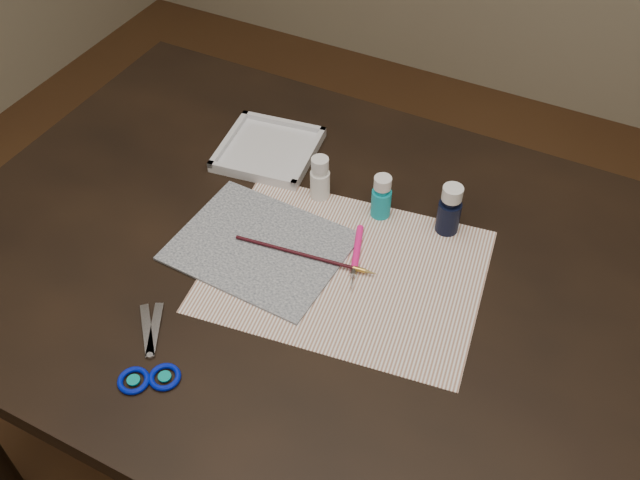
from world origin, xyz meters
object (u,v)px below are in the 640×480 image
at_px(paint_bottle_white, 320,178).
at_px(paint_bottle_navy, 450,209).
at_px(paper, 345,271).
at_px(canvas, 260,246).
at_px(scissors, 146,347).
at_px(palette_tray, 268,149).
at_px(paint_bottle_cyan, 382,197).

bearing_deg(paint_bottle_white, paint_bottle_navy, 5.42).
bearing_deg(paint_bottle_white, paper, -50.25).
height_order(paper, canvas, canvas).
distance_m(paint_bottle_white, scissors, 0.43).
bearing_deg(scissors, canvas, -52.05).
bearing_deg(paint_bottle_navy, palette_tray, 173.80).
distance_m(paint_bottle_navy, scissors, 0.54).
xyz_separation_m(paint_bottle_white, paint_bottle_cyan, (0.12, 0.01, -0.00)).
distance_m(paper, scissors, 0.34).
bearing_deg(paper, paint_bottle_navy, 55.26).
relative_size(paint_bottle_cyan, scissors, 0.47).
relative_size(paint_bottle_navy, scissors, 0.54).
bearing_deg(palette_tray, paper, -38.16).
bearing_deg(canvas, paint_bottle_white, 79.17).
height_order(paint_bottle_cyan, palette_tray, paint_bottle_cyan).
xyz_separation_m(canvas, paint_bottle_navy, (0.27, 0.18, 0.04)).
bearing_deg(paint_bottle_cyan, palette_tray, 167.42).
xyz_separation_m(paint_bottle_white, palette_tray, (-0.14, 0.06, -0.03)).
relative_size(canvas, scissors, 1.54).
xyz_separation_m(paper, canvas, (-0.15, -0.02, 0.00)).
bearing_deg(paint_bottle_cyan, paint_bottle_navy, 8.32).
xyz_separation_m(paint_bottle_white, paint_bottle_navy, (0.23, 0.02, 0.01)).
bearing_deg(canvas, paint_bottle_cyan, 48.52).
distance_m(paint_bottle_white, paint_bottle_navy, 0.24).
height_order(paint_bottle_navy, palette_tray, paint_bottle_navy).
xyz_separation_m(paper, paint_bottle_white, (-0.12, 0.14, 0.04)).
height_order(paint_bottle_white, palette_tray, paint_bottle_white).
xyz_separation_m(paint_bottle_cyan, scissors, (-0.19, -0.42, -0.04)).
xyz_separation_m(canvas, paint_bottle_cyan, (0.15, 0.17, 0.04)).
height_order(paper, palette_tray, palette_tray).
relative_size(paint_bottle_white, scissors, 0.48).
xyz_separation_m(paper, paint_bottle_navy, (0.11, 0.17, 0.05)).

